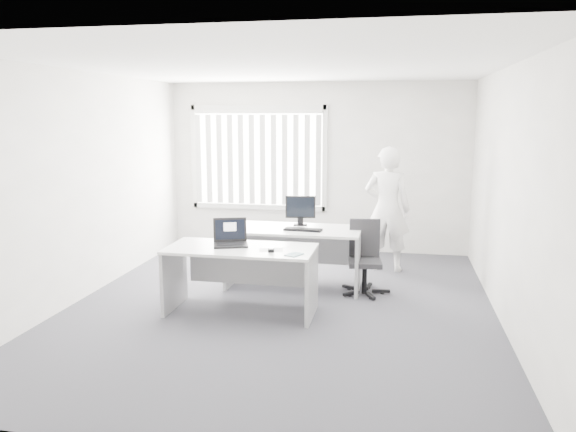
% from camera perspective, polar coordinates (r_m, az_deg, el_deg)
% --- Properties ---
extents(ground, '(6.00, 6.00, 0.00)m').
position_cam_1_polar(ground, '(6.81, -0.77, -9.22)').
color(ground, '#404046').
rests_on(ground, ground).
extents(wall_back, '(5.00, 0.02, 2.80)m').
position_cam_1_polar(wall_back, '(9.41, 2.94, 4.94)').
color(wall_back, white).
rests_on(wall_back, ground).
extents(wall_front, '(5.00, 0.02, 2.80)m').
position_cam_1_polar(wall_front, '(3.64, -10.51, -3.75)').
color(wall_front, white).
rests_on(wall_front, ground).
extents(wall_left, '(0.02, 6.00, 2.80)m').
position_cam_1_polar(wall_left, '(7.40, -20.15, 2.88)').
color(wall_left, white).
rests_on(wall_left, ground).
extents(wall_right, '(0.02, 6.00, 2.80)m').
position_cam_1_polar(wall_right, '(6.45, 21.50, 1.79)').
color(wall_right, white).
rests_on(wall_right, ground).
extents(ceiling, '(5.00, 6.00, 0.02)m').
position_cam_1_polar(ceiling, '(6.44, -0.84, 14.98)').
color(ceiling, white).
rests_on(ceiling, wall_back).
extents(window, '(2.32, 0.06, 1.76)m').
position_cam_1_polar(window, '(9.55, -3.07, 5.92)').
color(window, silver).
rests_on(window, wall_back).
extents(blinds, '(2.20, 0.10, 1.50)m').
position_cam_1_polar(blinds, '(9.50, -3.15, 5.71)').
color(blinds, silver).
rests_on(blinds, wall_back).
extents(desk_near, '(1.70, 0.80, 0.77)m').
position_cam_1_polar(desk_near, '(6.50, -4.80, -5.05)').
color(desk_near, silver).
rests_on(desk_near, ground).
extents(desk_far, '(1.75, 0.82, 0.80)m').
position_cam_1_polar(desk_far, '(7.42, 0.62, -2.94)').
color(desk_far, silver).
rests_on(desk_far, ground).
extents(office_chair, '(0.60, 0.60, 0.94)m').
position_cam_1_polar(office_chair, '(7.32, 7.77, -5.50)').
color(office_chair, black).
rests_on(office_chair, ground).
extents(person, '(0.72, 0.52, 1.83)m').
position_cam_1_polar(person, '(8.31, 10.05, 0.70)').
color(person, white).
rests_on(person, ground).
extents(laptop, '(0.48, 0.45, 0.30)m').
position_cam_1_polar(laptop, '(6.49, -5.87, -1.75)').
color(laptop, black).
rests_on(laptop, desk_near).
extents(paper_sheet, '(0.31, 0.25, 0.00)m').
position_cam_1_polar(paper_sheet, '(6.31, -1.73, -3.46)').
color(paper_sheet, white).
rests_on(paper_sheet, desk_near).
extents(mouse, '(0.09, 0.13, 0.05)m').
position_cam_1_polar(mouse, '(6.23, -1.72, -3.41)').
color(mouse, '#ABACAE').
rests_on(mouse, paper_sheet).
extents(booklet, '(0.20, 0.23, 0.01)m').
position_cam_1_polar(booklet, '(6.09, 0.62, -3.94)').
color(booklet, white).
rests_on(booklet, desk_near).
extents(keyboard, '(0.50, 0.20, 0.02)m').
position_cam_1_polar(keyboard, '(7.23, 1.52, -1.40)').
color(keyboard, black).
rests_on(keyboard, desk_far).
extents(monitor, '(0.41, 0.18, 0.40)m').
position_cam_1_polar(monitor, '(7.54, 1.27, 0.55)').
color(monitor, black).
rests_on(monitor, desk_far).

